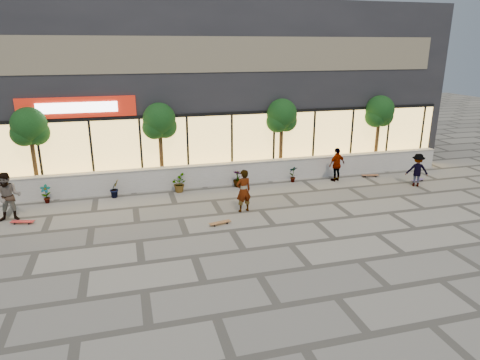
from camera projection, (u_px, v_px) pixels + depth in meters
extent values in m
plane|color=gray|center=(290.00, 244.00, 14.36)|extent=(80.00, 80.00, 0.00)
cube|color=silver|center=(237.00, 173.00, 20.65)|extent=(22.00, 0.35, 1.00)
cube|color=#B2AFA8|center=(237.00, 163.00, 20.50)|extent=(22.00, 0.42, 0.04)
cube|color=#232328|center=(212.00, 85.00, 24.59)|extent=(24.00, 9.00, 8.50)
cube|color=#FFCC66|center=(232.00, 145.00, 21.20)|extent=(23.04, 0.05, 3.00)
cube|color=black|center=(232.00, 113.00, 20.70)|extent=(23.04, 0.08, 0.15)
cube|color=#A71A0B|center=(77.00, 107.00, 18.76)|extent=(5.00, 0.10, 0.90)
cube|color=white|center=(77.00, 108.00, 18.69)|extent=(3.40, 0.06, 0.45)
cube|color=brown|center=(231.00, 54.00, 19.91)|extent=(21.60, 0.05, 1.60)
imported|color=black|center=(46.00, 194.00, 18.03)|extent=(0.43, 0.29, 0.81)
imported|color=black|center=(115.00, 188.00, 18.74)|extent=(0.57, 0.57, 0.81)
imported|color=black|center=(178.00, 183.00, 19.44)|extent=(0.68, 0.77, 0.81)
imported|color=black|center=(238.00, 178.00, 20.15)|extent=(0.64, 0.64, 0.81)
imported|color=black|center=(293.00, 174.00, 20.86)|extent=(0.46, 0.35, 0.81)
cylinder|color=#4F391C|center=(34.00, 160.00, 18.69)|extent=(0.18, 0.18, 3.24)
sphere|color=black|center=(29.00, 125.00, 18.23)|extent=(1.50, 1.50, 1.50)
sphere|color=black|center=(24.00, 133.00, 18.23)|extent=(1.10, 1.10, 1.10)
sphere|color=black|center=(37.00, 132.00, 18.45)|extent=(1.10, 1.10, 1.10)
cylinder|color=#4F391C|center=(161.00, 152.00, 20.08)|extent=(0.18, 0.18, 3.24)
sphere|color=black|center=(159.00, 119.00, 19.62)|extent=(1.50, 1.50, 1.50)
sphere|color=black|center=(154.00, 127.00, 19.61)|extent=(1.10, 1.10, 1.10)
sphere|color=black|center=(165.00, 126.00, 19.83)|extent=(1.10, 1.10, 1.10)
cylinder|color=#4F391C|center=(281.00, 144.00, 21.59)|extent=(0.18, 0.18, 3.24)
sphere|color=black|center=(282.00, 114.00, 21.13)|extent=(1.50, 1.50, 1.50)
sphere|color=black|center=(277.00, 121.00, 21.13)|extent=(1.10, 1.10, 1.10)
sphere|color=black|center=(286.00, 121.00, 21.35)|extent=(1.10, 1.10, 1.10)
cylinder|color=#4F391C|center=(377.00, 139.00, 22.98)|extent=(0.18, 0.18, 3.24)
sphere|color=black|center=(380.00, 110.00, 22.51)|extent=(1.50, 1.50, 1.50)
sphere|color=black|center=(376.00, 117.00, 22.51)|extent=(1.10, 1.10, 1.10)
sphere|color=black|center=(383.00, 116.00, 22.73)|extent=(1.10, 1.10, 1.10)
imported|color=silver|center=(244.00, 191.00, 16.99)|extent=(0.70, 0.53, 1.75)
imported|color=#938B5F|center=(8.00, 197.00, 16.08)|extent=(0.92, 0.72, 1.89)
imported|color=white|center=(337.00, 164.00, 20.90)|extent=(1.06, 0.69, 1.67)
imported|color=maroon|center=(417.00, 170.00, 20.16)|extent=(1.17, 0.96, 1.57)
cube|color=brown|center=(220.00, 222.00, 15.93)|extent=(0.87, 0.40, 0.02)
cylinder|color=black|center=(225.00, 222.00, 16.13)|extent=(0.07, 0.05, 0.06)
cylinder|color=black|center=(227.00, 223.00, 16.00)|extent=(0.07, 0.05, 0.06)
cylinder|color=black|center=(213.00, 224.00, 15.89)|extent=(0.07, 0.05, 0.06)
cylinder|color=black|center=(215.00, 226.00, 15.77)|extent=(0.07, 0.05, 0.06)
cube|color=red|center=(22.00, 221.00, 16.01)|extent=(0.88, 0.42, 0.02)
cylinder|color=black|center=(31.00, 222.00, 16.11)|extent=(0.07, 0.05, 0.06)
cylinder|color=black|center=(29.00, 224.00, 15.96)|extent=(0.07, 0.05, 0.06)
cylinder|color=black|center=(17.00, 222.00, 16.10)|extent=(0.07, 0.05, 0.06)
cylinder|color=black|center=(15.00, 224.00, 15.95)|extent=(0.07, 0.05, 0.06)
cube|color=brown|center=(370.00, 175.00, 21.76)|extent=(0.89, 0.39, 0.02)
cylinder|color=black|center=(375.00, 176.00, 21.87)|extent=(0.07, 0.04, 0.06)
cylinder|color=black|center=(376.00, 177.00, 21.72)|extent=(0.07, 0.04, 0.06)
cylinder|color=black|center=(365.00, 176.00, 21.83)|extent=(0.07, 0.04, 0.06)
cylinder|color=black|center=(366.00, 177.00, 21.69)|extent=(0.07, 0.04, 0.06)
cube|color=#5C4680|center=(418.00, 180.00, 21.05)|extent=(0.81, 0.42, 0.02)
cylinder|color=black|center=(420.00, 180.00, 21.24)|extent=(0.06, 0.05, 0.06)
cylinder|color=black|center=(422.00, 180.00, 21.13)|extent=(0.06, 0.05, 0.06)
cylinder|color=black|center=(413.00, 181.00, 21.00)|extent=(0.06, 0.05, 0.06)
cylinder|color=black|center=(416.00, 182.00, 20.88)|extent=(0.06, 0.05, 0.06)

